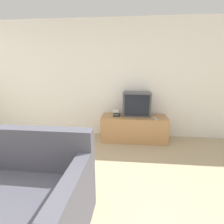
{
  "coord_description": "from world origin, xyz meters",
  "views": [
    {
      "loc": [
        0.65,
        -0.97,
        1.57
      ],
      "look_at": [
        0.32,
        2.34,
        0.72
      ],
      "focal_mm": 28.0,
      "sensor_mm": 36.0,
      "label": 1
    }
  ],
  "objects_px": {
    "tv_stand": "(134,128)",
    "book_stack": "(116,113)",
    "television": "(137,104)",
    "remote_on_stand": "(155,119)"
  },
  "relations": [
    {
      "from": "television",
      "to": "remote_on_stand",
      "type": "bearing_deg",
      "value": -34.17
    },
    {
      "from": "tv_stand",
      "to": "remote_on_stand",
      "type": "relative_size",
      "value": 7.79
    },
    {
      "from": "tv_stand",
      "to": "television",
      "type": "relative_size",
      "value": 2.35
    },
    {
      "from": "book_stack",
      "to": "remote_on_stand",
      "type": "xyz_separation_m",
      "value": [
        0.82,
        -0.21,
        -0.04
      ]
    },
    {
      "from": "tv_stand",
      "to": "book_stack",
      "type": "distance_m",
      "value": 0.51
    },
    {
      "from": "television",
      "to": "book_stack",
      "type": "relative_size",
      "value": 2.63
    },
    {
      "from": "tv_stand",
      "to": "television",
      "type": "bearing_deg",
      "value": 63.89
    },
    {
      "from": "television",
      "to": "book_stack",
      "type": "xyz_separation_m",
      "value": [
        -0.44,
        -0.04,
        -0.21
      ]
    },
    {
      "from": "tv_stand",
      "to": "television",
      "type": "xyz_separation_m",
      "value": [
        0.05,
        0.1,
        0.53
      ]
    },
    {
      "from": "television",
      "to": "remote_on_stand",
      "type": "height_order",
      "value": "television"
    }
  ]
}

